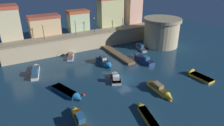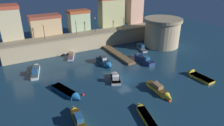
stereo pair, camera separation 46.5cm
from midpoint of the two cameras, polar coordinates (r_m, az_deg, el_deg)
The scene contains 22 objects.
ground_plane at distance 39.49m, azimuth 3.10°, elevation -4.17°, with size 101.74×101.74×0.00m, color #19384C.
quay_wall at distance 54.29m, azimuth -7.50°, elevation 6.16°, with size 40.43×4.16×4.06m.
old_town_backdrop at distance 56.32m, azimuth -9.60°, elevation 12.39°, with size 38.57×5.24×8.24m.
fortress_tower at distance 56.82m, azimuth 13.25°, elevation 8.37°, with size 9.79×9.79×7.40m.
pier_dock at distance 49.78m, azimuth 1.17°, elevation 2.47°, with size 1.84×12.66×0.70m.
quay_lamp_0 at distance 50.39m, azimuth -18.79°, elevation 8.87°, with size 0.32×0.32×3.62m.
quay_lamp_1 at distance 52.26m, azimuth -10.36°, elevation 10.22°, with size 0.32×0.32×3.50m.
quay_lamp_2 at distance 54.04m, azimuth -5.17°, elevation 11.08°, with size 0.32×0.32×3.66m.
quay_lamp_3 at distance 58.00m, azimuth 2.70°, elevation 11.72°, with size 0.32×0.32×3.06m.
moored_boat_0 at distance 47.18m, azimuth 8.05°, elevation 1.27°, with size 1.61×6.85×1.81m.
moored_boat_1 at distance 44.66m, azimuth -2.21°, elevation 0.10°, with size 1.87×5.65×2.06m.
moored_boat_2 at distance 35.75m, azimuth 12.97°, elevation -7.33°, with size 1.58×6.31×2.17m.
moored_boat_3 at distance 29.02m, azimuth -9.32°, elevation -15.30°, with size 1.73×7.47×1.68m.
moored_boat_4 at distance 43.18m, azimuth 21.85°, elevation -3.03°, with size 2.14×5.75×1.75m.
moored_boat_5 at distance 44.12m, azimuth -20.65°, elevation -1.96°, with size 2.94×7.30×1.55m.
moored_boat_6 at distance 34.96m, azimuth -11.93°, elevation -8.31°, with size 3.93×7.12×1.55m.
moored_boat_7 at distance 30.24m, azimuth 9.00°, elevation -13.89°, with size 2.81×7.09×1.15m.
moored_boat_9 at distance 50.09m, azimuth -11.51°, elevation 2.22°, with size 3.35×5.66×2.26m.
moored_boat_10 at distance 54.87m, azimuth 7.47°, elevation 4.54°, with size 2.80×6.61×1.73m.
moored_boat_12 at distance 38.94m, azimuth 0.60°, elevation -3.95°, with size 3.36×4.81×2.37m.
mooring_buoy_0 at distance 34.77m, azimuth -8.21°, elevation -8.77°, with size 0.47×0.47×0.47m, color red.
mooring_buoy_1 at distance 34.31m, azimuth 15.33°, elevation -9.99°, with size 0.68×0.68×0.68m, color #EA4C19.
Camera 1 is at (-18.86, -29.10, 18.94)m, focal length 33.07 mm.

